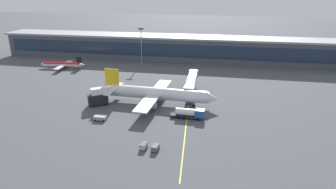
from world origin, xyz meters
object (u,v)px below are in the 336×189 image
commuter_jet_far (62,64)px  main_airliner (158,94)px  fuel_tanker (190,113)px  catering_lift (98,97)px  pushback_tug (101,118)px  baggage_cart_0 (144,146)px  baggage_cart_1 (155,148)px

commuter_jet_far → main_airliner: bearing=-33.4°
fuel_tanker → catering_lift: (-32.82, 5.02, 1.32)m
pushback_tug → catering_lift: size_ratio=0.55×
fuel_tanker → pushback_tug: (-27.20, -6.59, -0.90)m
fuel_tanker → catering_lift: size_ratio=1.55×
fuel_tanker → commuter_jet_far: commuter_jet_far is taller
main_airliner → commuter_jet_far: main_airliner is taller
baggage_cart_0 → baggage_cart_1: size_ratio=1.00×
main_airliner → fuel_tanker: (12.73, -10.31, -2.13)m
baggage_cart_1 → baggage_cart_0: bearing=173.7°
main_airliner → baggage_cart_1: bearing=-78.2°
fuel_tanker → baggage_cart_1: size_ratio=3.88×
baggage_cart_1 → fuel_tanker: bearing=74.0°
fuel_tanker → catering_lift: 33.22m
commuter_jet_far → baggage_cart_0: bearing=-48.5°
pushback_tug → catering_lift: 13.09m
catering_lift → baggage_cart_1: size_ratio=2.51×
baggage_cart_1 → main_airliner: bearing=101.8°
main_airliner → pushback_tug: size_ratio=11.08×
pushback_tug → baggage_cart_1: baggage_cart_1 is taller
baggage_cart_1 → commuter_jet_far: size_ratio=0.12×
baggage_cart_1 → commuter_jet_far: (-64.96, 70.12, 1.29)m
main_airliner → commuter_jet_far: size_ratio=1.84×
fuel_tanker → baggage_cart_1: fuel_tanker is taller
main_airliner → pushback_tug: main_airliner is taller
catering_lift → baggage_cart_1: 37.63m
catering_lift → commuter_jet_far: (-38.27, 43.70, -0.99)m
baggage_cart_1 → commuter_jet_far: bearing=132.8°
pushback_tug → catering_lift: catering_lift is taller
fuel_tanker → pushback_tug: size_ratio=2.81×
fuel_tanker → commuter_jet_far: size_ratio=0.47×
main_airliner → catering_lift: size_ratio=6.11×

